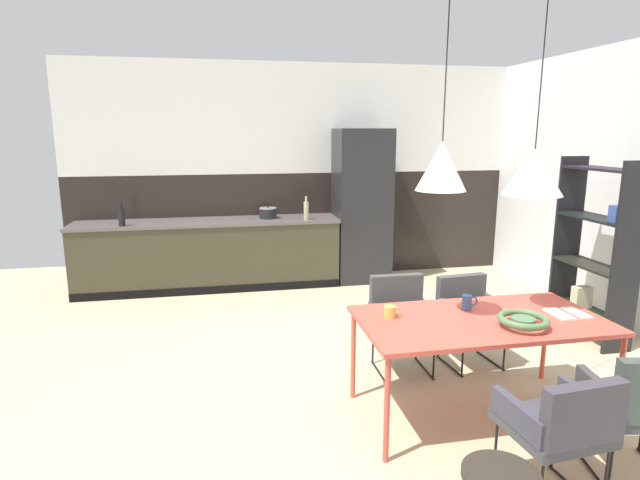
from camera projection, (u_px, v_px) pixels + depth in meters
ground_plane at (374, 398)px, 3.88m from camera, size 9.24×9.24×0.00m
back_wall_splashback_dark at (301, 225)px, 7.09m from camera, size 6.08×0.12×1.43m
back_wall_panel_upper at (300, 119)px, 6.79m from camera, size 6.08×0.12×1.43m
kitchen_counter at (210, 254)px, 6.56m from camera, size 3.31×0.63×0.88m
refrigerator_column at (362, 206)px, 6.82m from camera, size 0.70×0.60×2.02m
dining_table at (481, 324)px, 3.53m from camera, size 1.68×0.87×0.72m
armchair_by_stool at (468, 308)px, 4.42m from camera, size 0.53×0.51×0.75m
armchair_near_window at (563, 420)px, 2.66m from camera, size 0.52×0.51×0.77m
armchair_far_side at (400, 313)px, 4.29m from camera, size 0.49×0.47×0.79m
fruit_bowl at (523, 320)px, 3.34m from camera, size 0.33×0.33×0.08m
open_book at (567, 313)px, 3.59m from camera, size 0.24×0.23×0.02m
mug_short_terracotta at (390, 312)px, 3.52m from camera, size 0.12×0.08×0.08m
mug_white_ceramic at (467, 302)px, 3.68m from camera, size 0.12×0.07×0.11m
cooking_pot at (268, 213)px, 6.62m from camera, size 0.23×0.23×0.16m
bottle_oil_tall at (306, 210)px, 6.50m from camera, size 0.06×0.06×0.30m
bottle_wine_green at (122, 217)px, 6.06m from camera, size 0.08×0.08×0.29m
open_shelf_unit at (595, 249)px, 4.88m from camera, size 0.30×0.84×1.74m
pendant_lamp_over_table_near at (441, 166)px, 3.26m from camera, size 0.33×0.33×1.21m
pendant_lamp_over_table_far at (533, 172)px, 3.42m from camera, size 0.40×0.40×1.26m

